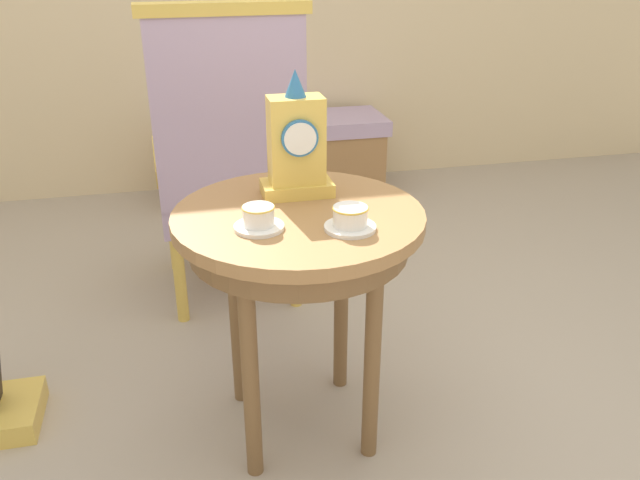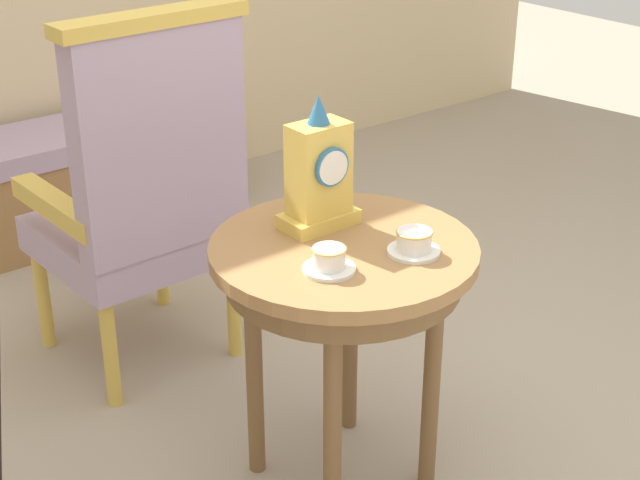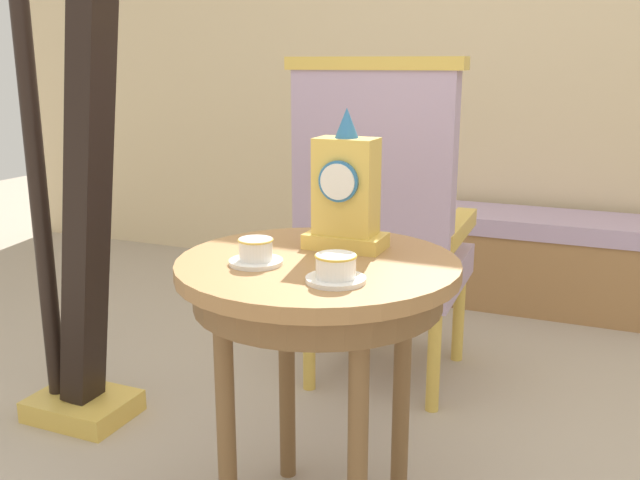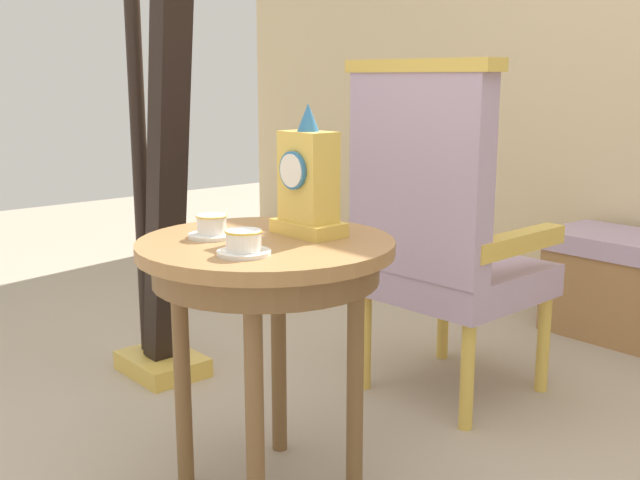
# 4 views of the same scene
# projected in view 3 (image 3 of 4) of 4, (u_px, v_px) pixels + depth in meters

# --- Properties ---
(wall_back) EXTENTS (6.00, 0.10, 2.80)m
(wall_back) POSITION_uv_depth(u_px,v_px,m) (514.00, 2.00, 3.35)
(wall_back) COLOR beige
(wall_back) RESTS_ON ground
(side_table) EXTENTS (0.65, 0.65, 0.69)m
(side_table) POSITION_uv_depth(u_px,v_px,m) (318.00, 296.00, 1.62)
(side_table) COLOR #9E7042
(side_table) RESTS_ON ground
(teacup_left) EXTENTS (0.12, 0.12, 0.06)m
(teacup_left) POSITION_uv_depth(u_px,v_px,m) (256.00, 253.00, 1.56)
(teacup_left) COLOR white
(teacup_left) RESTS_ON side_table
(teacup_right) EXTENTS (0.13, 0.13, 0.06)m
(teacup_right) POSITION_uv_depth(u_px,v_px,m) (336.00, 269.00, 1.43)
(teacup_right) COLOR white
(teacup_right) RESTS_ON side_table
(mantel_clock) EXTENTS (0.19, 0.11, 0.34)m
(mantel_clock) POSITION_uv_depth(u_px,v_px,m) (346.00, 193.00, 1.67)
(mantel_clock) COLOR gold
(mantel_clock) RESTS_ON side_table
(armchair) EXTENTS (0.56, 0.55, 1.14)m
(armchair) POSITION_uv_depth(u_px,v_px,m) (382.00, 224.00, 2.37)
(armchair) COLOR #B299B7
(armchair) RESTS_ON ground
(harp) EXTENTS (0.40, 0.24, 1.75)m
(harp) POSITION_uv_depth(u_px,v_px,m) (73.00, 206.00, 2.11)
(harp) COLOR gold
(harp) RESTS_ON ground
(window_bench) EXTENTS (1.16, 0.40, 0.44)m
(window_bench) POSITION_uv_depth(u_px,v_px,m) (528.00, 259.00, 3.30)
(window_bench) COLOR #B299B7
(window_bench) RESTS_ON ground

